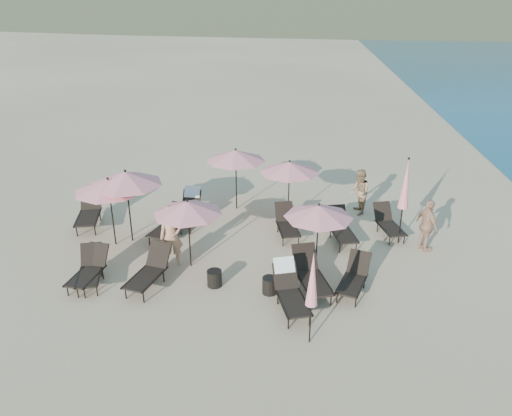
# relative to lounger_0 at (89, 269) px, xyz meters

# --- Properties ---
(ground) EXTENTS (800.00, 800.00, 0.00)m
(ground) POSITION_rel_lounger_0_xyz_m (4.60, -0.52, -0.42)
(ground) COLOR #D6BA8C
(ground) RESTS_ON ground
(lounger_0) EXTENTS (0.81, 1.63, 0.90)m
(lounger_0) POSITION_rel_lounger_0_xyz_m (0.00, 0.00, 0.00)
(lounger_0) COLOR black
(lounger_0) RESTS_ON ground
(lounger_1) EXTENTS (0.96, 1.65, 0.89)m
(lounger_1) POSITION_rel_lounger_0_xyz_m (0.01, 0.01, -0.00)
(lounger_1) COLOR black
(lounger_1) RESTS_ON ground
(lounger_2) EXTENTS (1.05, 1.81, 0.98)m
(lounger_2) POSITION_rel_lounger_0_xyz_m (1.68, 0.01, 0.04)
(lounger_2) COLOR black
(lounger_2) RESTS_ON ground
(lounger_3) EXTENTS (1.09, 1.83, 1.07)m
(lounger_3) POSITION_rel_lounger_0_xyz_m (5.49, -0.68, 0.09)
(lounger_3) COLOR black
(lounger_3) RESTS_ON ground
(lounger_4) EXTENTS (1.17, 1.90, 1.02)m
(lounger_4) POSITION_rel_lounger_0_xyz_m (6.04, 0.15, 0.06)
(lounger_4) COLOR black
(lounger_4) RESTS_ON ground
(lounger_5) EXTENTS (1.07, 1.67, 0.90)m
(lounger_5) POSITION_rel_lounger_0_xyz_m (7.18, 0.19, -0.00)
(lounger_5) COLOR black
(lounger_5) RESTS_ON ground
(lounger_6) EXTENTS (1.09, 1.95, 1.06)m
(lounger_6) POSITION_rel_lounger_0_xyz_m (-1.43, 3.58, 0.07)
(lounger_6) COLOR black
(lounger_6) RESTS_ON ground
(lounger_7) EXTENTS (1.15, 1.77, 0.95)m
(lounger_7) POSITION_rel_lounger_0_xyz_m (1.51, 2.92, 0.02)
(lounger_7) COLOR black
(lounger_7) RESTS_ON ground
(lounger_8) EXTENTS (0.73, 1.79, 1.10)m
(lounger_8) POSITION_rel_lounger_0_xyz_m (1.91, 4.06, 0.11)
(lounger_8) COLOR black
(lounger_8) RESTS_ON ground
(lounger_9) EXTENTS (0.93, 1.69, 0.92)m
(lounger_9) POSITION_rel_lounger_0_xyz_m (5.31, 3.35, 0.01)
(lounger_9) COLOR black
(lounger_9) RESTS_ON ground
(lounger_10) EXTENTS (0.99, 1.77, 0.96)m
(lounger_10) POSITION_rel_lounger_0_xyz_m (7.05, 3.10, 0.03)
(lounger_10) COLOR black
(lounger_10) RESTS_ON ground
(lounger_11) EXTENTS (0.97, 1.67, 0.90)m
(lounger_11) POSITION_rel_lounger_0_xyz_m (8.62, 3.68, 0.00)
(lounger_11) COLOR black
(lounger_11) RESTS_ON ground
(umbrella_open_0) EXTENTS (2.10, 2.10, 2.26)m
(umbrella_open_0) POSITION_rel_lounger_0_xyz_m (-0.09, 2.26, 1.58)
(umbrella_open_0) COLOR black
(umbrella_open_0) RESTS_ON ground
(umbrella_open_1) EXTENTS (1.96, 1.96, 2.11)m
(umbrella_open_1) POSITION_rel_lounger_0_xyz_m (2.57, 1.12, 1.44)
(umbrella_open_1) COLOR black
(umbrella_open_1) RESTS_ON ground
(umbrella_open_2) EXTENTS (1.94, 1.94, 2.09)m
(umbrella_open_2) POSITION_rel_lounger_0_xyz_m (6.21, 1.22, 1.42)
(umbrella_open_2) COLOR black
(umbrella_open_2) RESTS_ON ground
(umbrella_open_3) EXTENTS (2.14, 2.14, 2.31)m
(umbrella_open_3) POSITION_rel_lounger_0_xyz_m (3.41, 5.38, 1.62)
(umbrella_open_3) COLOR black
(umbrella_open_3) RESTS_ON ground
(umbrella_open_4) EXTENTS (2.04, 2.04, 2.20)m
(umbrella_open_4) POSITION_rel_lounger_0_xyz_m (5.32, 4.56, 1.52)
(umbrella_open_4) COLOR black
(umbrella_open_4) RESTS_ON ground
(umbrella_open_5) EXTENTS (2.25, 2.25, 2.43)m
(umbrella_open_5) POSITION_rel_lounger_0_xyz_m (0.37, 2.54, 1.72)
(umbrella_open_5) COLOR black
(umbrella_open_5) RESTS_ON ground
(umbrella_closed_0) EXTENTS (0.28, 0.28, 2.40)m
(umbrella_closed_0) POSITION_rel_lounger_0_xyz_m (5.99, -2.04, 1.25)
(umbrella_closed_0) COLOR black
(umbrella_closed_0) RESTS_ON ground
(umbrella_closed_1) EXTENTS (0.33, 0.33, 2.86)m
(umbrella_closed_1) POSITION_rel_lounger_0_xyz_m (8.88, 3.11, 1.57)
(umbrella_closed_1) COLOR black
(umbrella_closed_1) RESTS_ON ground
(side_table_0) EXTENTS (0.41, 0.41, 0.46)m
(side_table_0) POSITION_rel_lounger_0_xyz_m (3.44, 0.13, -0.19)
(side_table_0) COLOR black
(side_table_0) RESTS_ON ground
(side_table_1) EXTENTS (0.40, 0.40, 0.47)m
(side_table_1) POSITION_rel_lounger_0_xyz_m (4.95, -0.11, -0.19)
(side_table_1) COLOR black
(side_table_1) RESTS_ON ground
(beachgoer_a) EXTENTS (0.79, 0.67, 1.85)m
(beachgoer_a) POSITION_rel_lounger_0_xyz_m (2.04, 1.16, 0.51)
(beachgoer_a) COLOR tan
(beachgoer_a) RESTS_ON ground
(beachgoer_b) EXTENTS (0.74, 0.88, 1.64)m
(beachgoer_b) POSITION_rel_lounger_0_xyz_m (7.83, 5.31, 0.40)
(beachgoer_b) COLOR #A07A52
(beachgoer_b) RESTS_ON ground
(beachgoer_c) EXTENTS (0.78, 1.07, 1.68)m
(beachgoer_c) POSITION_rel_lounger_0_xyz_m (9.58, 2.68, 0.42)
(beachgoer_c) COLOR tan
(beachgoer_c) RESTS_ON ground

